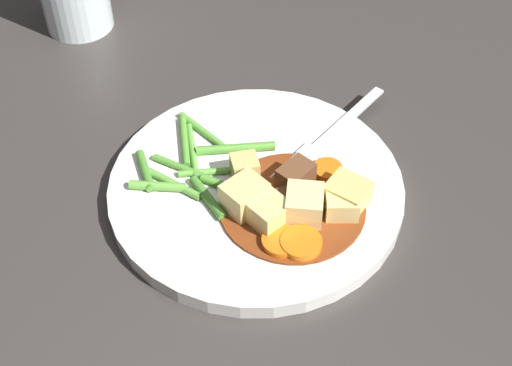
% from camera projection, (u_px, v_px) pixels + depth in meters
% --- Properties ---
extents(ground_plane, '(3.00, 3.00, 0.00)m').
position_uv_depth(ground_plane, '(256.00, 194.00, 0.67)').
color(ground_plane, '#383330').
extents(dinner_plate, '(0.28, 0.28, 0.02)m').
position_uv_depth(dinner_plate, '(256.00, 189.00, 0.67)').
color(dinner_plate, white).
rests_on(dinner_plate, ground_plane).
extents(stew_sauce, '(0.13, 0.13, 0.00)m').
position_uv_depth(stew_sauce, '(292.00, 206.00, 0.64)').
color(stew_sauce, brown).
rests_on(stew_sauce, dinner_plate).
extents(carrot_slice_0, '(0.04, 0.04, 0.01)m').
position_uv_depth(carrot_slice_0, '(301.00, 244.00, 0.61)').
color(carrot_slice_0, orange).
rests_on(carrot_slice_0, dinner_plate).
extents(carrot_slice_1, '(0.04, 0.04, 0.01)m').
position_uv_depth(carrot_slice_1, '(281.00, 242.00, 0.61)').
color(carrot_slice_1, orange).
rests_on(carrot_slice_1, dinner_plate).
extents(carrot_slice_2, '(0.04, 0.04, 0.01)m').
position_uv_depth(carrot_slice_2, '(261.00, 209.00, 0.64)').
color(carrot_slice_2, orange).
rests_on(carrot_slice_2, dinner_plate).
extents(carrot_slice_3, '(0.04, 0.04, 0.01)m').
position_uv_depth(carrot_slice_3, '(327.00, 171.00, 0.67)').
color(carrot_slice_3, orange).
rests_on(carrot_slice_3, dinner_plate).
extents(potato_chunk_0, '(0.04, 0.04, 0.03)m').
position_uv_depth(potato_chunk_0, '(268.00, 214.00, 0.62)').
color(potato_chunk_0, '#E5CC7A').
rests_on(potato_chunk_0, dinner_plate).
extents(potato_chunk_1, '(0.04, 0.04, 0.03)m').
position_uv_depth(potato_chunk_1, '(304.00, 206.00, 0.62)').
color(potato_chunk_1, '#EAD68C').
rests_on(potato_chunk_1, dinner_plate).
extents(potato_chunk_2, '(0.04, 0.04, 0.03)m').
position_uv_depth(potato_chunk_2, '(347.00, 194.00, 0.64)').
color(potato_chunk_2, '#DBBC6B').
rests_on(potato_chunk_2, dinner_plate).
extents(potato_chunk_3, '(0.04, 0.04, 0.03)m').
position_uv_depth(potato_chunk_3, '(245.00, 197.00, 0.63)').
color(potato_chunk_3, '#E5CC7A').
rests_on(potato_chunk_3, dinner_plate).
extents(potato_chunk_4, '(0.03, 0.03, 0.03)m').
position_uv_depth(potato_chunk_4, '(247.00, 166.00, 0.66)').
color(potato_chunk_4, '#DBBC6B').
rests_on(potato_chunk_4, dinner_plate).
extents(potato_chunk_5, '(0.04, 0.03, 0.02)m').
position_uv_depth(potato_chunk_5, '(342.00, 206.00, 0.63)').
color(potato_chunk_5, '#E5CC7A').
rests_on(potato_chunk_5, dinner_plate).
extents(meat_chunk_0, '(0.03, 0.04, 0.03)m').
position_uv_depth(meat_chunk_0, '(296.00, 178.00, 0.65)').
color(meat_chunk_0, brown).
rests_on(meat_chunk_0, dinner_plate).
extents(meat_chunk_1, '(0.03, 0.03, 0.02)m').
position_uv_depth(meat_chunk_1, '(281.00, 201.00, 0.63)').
color(meat_chunk_1, '#56331E').
rests_on(meat_chunk_1, dinner_plate).
extents(green_bean_0, '(0.06, 0.01, 0.01)m').
position_uv_depth(green_bean_0, '(179.00, 167.00, 0.67)').
color(green_bean_0, '#599E38').
rests_on(green_bean_0, dinner_plate).
extents(green_bean_1, '(0.07, 0.05, 0.01)m').
position_uv_depth(green_bean_1, '(236.00, 148.00, 0.69)').
color(green_bean_1, '#599E38').
rests_on(green_bean_1, dinner_plate).
extents(green_bean_2, '(0.04, 0.06, 0.01)m').
position_uv_depth(green_bean_2, '(185.00, 141.00, 0.70)').
color(green_bean_2, '#599E38').
rests_on(green_bean_2, dinner_plate).
extents(green_bean_3, '(0.07, 0.03, 0.01)m').
position_uv_depth(green_bean_3, '(204.00, 132.00, 0.71)').
color(green_bean_3, '#66AD42').
rests_on(green_bean_3, dinner_plate).
extents(green_bean_4, '(0.05, 0.03, 0.01)m').
position_uv_depth(green_bean_4, '(207.00, 172.00, 0.67)').
color(green_bean_4, '#66AD42').
rests_on(green_bean_4, dinner_plate).
extents(green_bean_5, '(0.05, 0.01, 0.01)m').
position_uv_depth(green_bean_5, '(227.00, 187.00, 0.65)').
color(green_bean_5, '#599E38').
rests_on(green_bean_5, dinner_plate).
extents(green_bean_6, '(0.05, 0.04, 0.01)m').
position_uv_depth(green_bean_6, '(208.00, 198.00, 0.64)').
color(green_bean_6, '#4C8E33').
rests_on(green_bean_6, dinner_plate).
extents(green_bean_7, '(0.05, 0.06, 0.01)m').
position_uv_depth(green_bean_7, '(193.00, 150.00, 0.69)').
color(green_bean_7, '#66AD42').
rests_on(green_bean_7, dinner_plate).
extents(green_bean_8, '(0.04, 0.04, 0.01)m').
position_uv_depth(green_bean_8, '(145.00, 171.00, 0.67)').
color(green_bean_8, '#4C8E33').
rests_on(green_bean_8, dinner_plate).
extents(green_bean_9, '(0.07, 0.01, 0.01)m').
position_uv_depth(green_bean_9, '(172.00, 183.00, 0.66)').
color(green_bean_9, '#66AD42').
rests_on(green_bean_9, dinner_plate).
extents(green_bean_10, '(0.05, 0.03, 0.01)m').
position_uv_depth(green_bean_10, '(157.00, 186.00, 0.65)').
color(green_bean_10, '#66AD42').
rests_on(green_bean_10, dinner_plate).
extents(fork, '(0.05, 0.17, 0.00)m').
position_uv_depth(fork, '(329.00, 136.00, 0.70)').
color(fork, silver).
rests_on(fork, dinner_plate).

